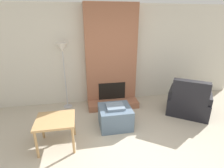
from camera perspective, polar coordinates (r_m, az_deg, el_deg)
name	(u,v)px	position (r m, az deg, el deg)	size (l,w,h in m)	color
wall_back	(110,55)	(4.81, -0.78, 9.41)	(7.69, 0.06, 2.60)	beige
fireplace	(111,60)	(4.62, -0.31, 7.80)	(1.32, 0.72, 2.60)	#935B42
ottoman	(115,116)	(3.86, 1.01, -10.54)	(0.68, 0.64, 0.50)	slate
armchair	(188,103)	(4.69, 23.68, -5.70)	(1.23, 1.20, 0.94)	black
side_table	(55,123)	(3.35, -17.97, -11.93)	(0.68, 0.61, 0.56)	tan
floor_lamp_left	(63,53)	(4.44, -15.83, 9.81)	(0.29, 0.29, 1.69)	#ADADB2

